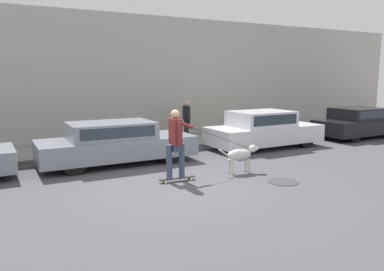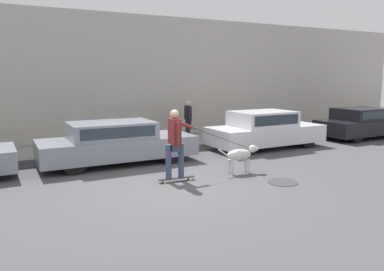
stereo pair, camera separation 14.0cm
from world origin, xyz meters
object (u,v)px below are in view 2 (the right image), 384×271
object	(u,v)px
parked_car_3	(363,123)
pedestrian_with_bag	(188,118)
parked_car_1	(116,143)
dog	(241,155)
skateboarder	(175,141)
parked_car_2	(265,130)

from	to	relation	value
parked_car_3	pedestrian_with_bag	bearing A→B (deg)	158.70
parked_car_1	pedestrian_with_bag	bearing A→B (deg)	34.31
parked_car_3	dog	world-z (taller)	parked_car_3
skateboarder	parked_car_2	bearing A→B (deg)	31.86
parked_car_1	parked_car_2	size ratio (longest dim) A/B	1.05
skateboarder	pedestrian_with_bag	world-z (taller)	skateboarder
dog	pedestrian_with_bag	world-z (taller)	pedestrian_with_bag
parked_car_2	pedestrian_with_bag	xyz separation A→B (m)	(-1.86, 2.53, 0.30)
parked_car_3	parked_car_2	bearing A→B (deg)	178.62
parked_car_1	skateboarder	world-z (taller)	skateboarder
parked_car_1	parked_car_3	distance (m)	10.60
skateboarder	dog	bearing A→B (deg)	2.27
parked_car_3	pedestrian_with_bag	distance (m)	7.44
parked_car_2	skateboarder	size ratio (longest dim) A/B	1.60
dog	pedestrian_with_bag	xyz separation A→B (m)	(0.95, 5.14, 0.45)
parked_car_1	pedestrian_with_bag	world-z (taller)	pedestrian_with_bag
dog	parked_car_1	bearing A→B (deg)	139.90
pedestrian_with_bag	dog	bearing A→B (deg)	93.57
dog	parked_car_3	bearing A→B (deg)	22.52
pedestrian_with_bag	parked_car_2	bearing A→B (deg)	140.33
parked_car_1	parked_car_2	bearing A→B (deg)	-0.78
parked_car_2	pedestrian_with_bag	distance (m)	3.16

